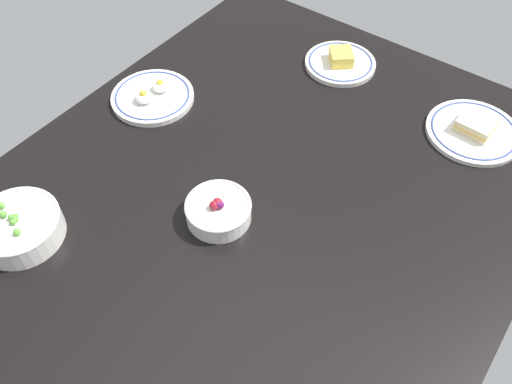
# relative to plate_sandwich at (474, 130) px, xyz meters

# --- Properties ---
(dining_table) EXTENTS (1.38, 1.10, 0.04)m
(dining_table) POSITION_rel_plate_sandwich_xyz_m (-0.47, 0.30, -0.03)
(dining_table) COLOR black
(dining_table) RESTS_ON ground
(plate_sandwich) EXTENTS (0.22, 0.22, 0.04)m
(plate_sandwich) POSITION_rel_plate_sandwich_xyz_m (0.00, 0.00, 0.00)
(plate_sandwich) COLOR white
(plate_sandwich) RESTS_ON dining_table
(bowl_berries) EXTENTS (0.14, 0.14, 0.06)m
(bowl_berries) POSITION_rel_plate_sandwich_xyz_m (-0.56, 0.33, 0.01)
(bowl_berries) COLOR white
(bowl_berries) RESTS_ON dining_table
(bowl_peas) EXTENTS (0.17, 0.17, 0.07)m
(bowl_peas) POSITION_rel_plate_sandwich_xyz_m (-0.83, 0.63, 0.02)
(bowl_peas) COLOR white
(bowl_peas) RESTS_ON dining_table
(plate_eggs) EXTENTS (0.21, 0.21, 0.05)m
(plate_eggs) POSITION_rel_plate_sandwich_xyz_m (-0.37, 0.70, -0.00)
(plate_eggs) COLOR white
(plate_eggs) RESTS_ON dining_table
(plate_cheese) EXTENTS (0.19, 0.19, 0.05)m
(plate_cheese) POSITION_rel_plate_sandwich_xyz_m (0.04, 0.39, 0.00)
(plate_cheese) COLOR white
(plate_cheese) RESTS_ON dining_table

